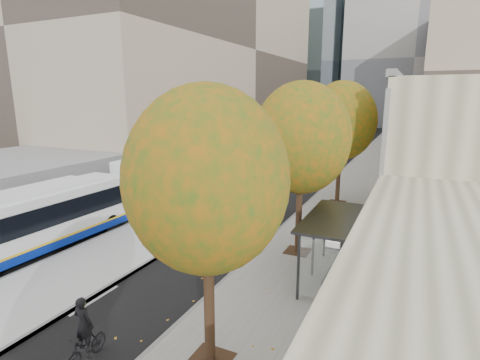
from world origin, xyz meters
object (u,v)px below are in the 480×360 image
Objects in this scene: cyclist at (85,339)px; distant_car at (313,136)px; bus_shelter at (337,228)px; bus_far at (204,162)px.

cyclist is 0.52× the size of distant_car.
bus_far reaches higher than bus_shelter.
bus_shelter is 1.18× the size of distant_car.
bus_far reaches higher than distant_car.
distant_car is at bearing 86.19° from bus_far.
cyclist is at bearing -80.14° from distant_car.
bus_shelter is 48.15m from distant_car.
distant_car is at bearing 105.52° from bus_shelter.
bus_far is (-13.21, 12.51, -0.46)m from bus_shelter.
cyclist is at bearing -124.76° from bus_shelter.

